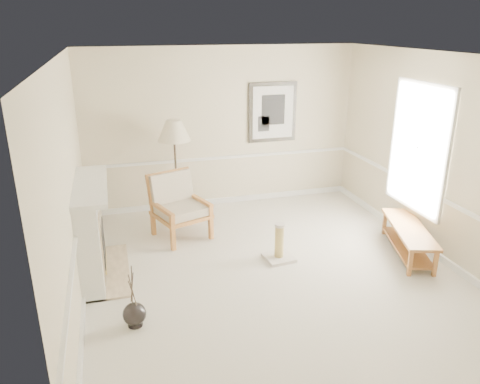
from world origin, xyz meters
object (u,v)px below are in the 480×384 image
object	(u,v)px
armchair	(177,203)
floor_lamp	(174,133)
floor_vase	(135,315)
scratching_post	(279,248)
bench	(408,236)

from	to	relation	value
armchair	floor_lamp	bearing A→B (deg)	62.20
floor_vase	floor_lamp	world-z (taller)	floor_lamp
floor_lamp	armchair	bearing A→B (deg)	-97.82
floor_vase	floor_lamp	bearing A→B (deg)	72.46
floor_vase	scratching_post	bearing A→B (deg)	26.19
floor_vase	scratching_post	world-z (taller)	floor_vase
armchair	bench	size ratio (longest dim) A/B	0.67
bench	floor_vase	bearing A→B (deg)	-169.96
armchair	floor_vase	bearing A→B (deg)	-130.27
armchair	scratching_post	xyz separation A→B (m)	(1.28, -1.26, -0.37)
floor_vase	armchair	size ratio (longest dim) A/B	0.75
floor_vase	scratching_post	size ratio (longest dim) A/B	1.38
floor_vase	bench	bearing A→B (deg)	10.04
armchair	floor_lamp	world-z (taller)	floor_lamp
floor_vase	armchair	world-z (taller)	armchair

